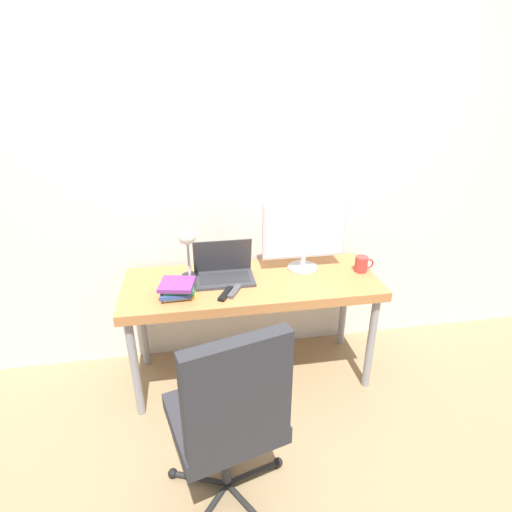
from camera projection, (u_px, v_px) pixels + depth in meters
The scene contains 11 objects.
ground_plane at pixel (260, 405), 2.55m from camera, with size 12.00×12.00×0.00m, color #937A56.
wall_back at pixel (243, 179), 2.61m from camera, with size 8.00×0.05×2.60m.
desk at pixel (252, 290), 2.54m from camera, with size 1.60×0.60×0.74m.
laptop at pixel (224, 271), 2.52m from camera, with size 0.37×0.24×0.25m.
monitor at pixel (304, 234), 2.57m from camera, with size 0.55×0.20×0.45m.
desk_lamp at pixel (187, 242), 2.31m from camera, with size 0.11×0.26×0.40m.
office_chair at pixel (230, 413), 1.73m from camera, with size 0.61×0.59×1.03m.
book_stack at pixel (178, 289), 2.32m from camera, with size 0.22×0.22×0.09m.
tv_remote at pixel (226, 294), 2.34m from camera, with size 0.11×0.16×0.02m.
media_remote at pixel (234, 291), 2.36m from camera, with size 0.11×0.15×0.02m.
mug at pixel (362, 264), 2.61m from camera, with size 0.13×0.08×0.10m.
Camera 1 is at (-0.34, -1.90, 1.92)m, focal length 28.00 mm.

